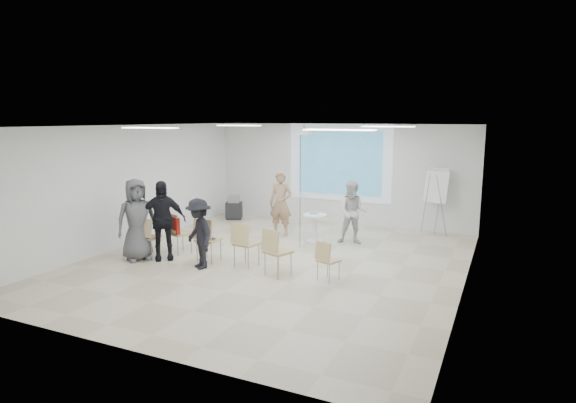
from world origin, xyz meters
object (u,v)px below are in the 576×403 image
at_px(av_cart, 234,208).
at_px(chair_far_left, 146,234).
at_px(player_right, 353,209).
at_px(audience_left, 162,215).
at_px(audience_outer, 137,215).
at_px(laptop, 209,238).
at_px(chair_left_inner, 206,237).
at_px(chair_right_inner, 275,248).
at_px(chair_center, 244,240).
at_px(pedestal_table, 315,226).
at_px(player_left, 281,199).
at_px(audience_mid, 199,229).
at_px(flipchart_easel, 436,186).
at_px(chair_right_far, 326,258).
at_px(chair_left_mid, 177,230).

bearing_deg(av_cart, chair_far_left, -108.19).
bearing_deg(player_right, audience_left, -152.06).
bearing_deg(audience_outer, laptop, -36.87).
height_order(chair_left_inner, chair_right_inner, chair_left_inner).
bearing_deg(chair_center, pedestal_table, 84.80).
bearing_deg(player_left, audience_mid, -100.87).
xyz_separation_m(audience_outer, flipchart_easel, (5.74, 5.24, 0.31)).
xyz_separation_m(pedestal_table, chair_right_far, (1.30, -2.68, 0.05)).
height_order(chair_left_mid, audience_mid, audience_mid).
relative_size(chair_left_mid, audience_mid, 0.57).
xyz_separation_m(player_left, chair_left_mid, (-1.43, -2.66, -0.43)).
height_order(chair_right_far, audience_outer, audience_outer).
relative_size(player_left, chair_center, 2.02).
bearing_deg(pedestal_table, audience_left, -132.27).
relative_size(chair_center, audience_outer, 0.48).
distance_m(chair_left_mid, audience_mid, 1.34).
bearing_deg(chair_center, chair_left_mid, -178.42).
xyz_separation_m(player_right, chair_left_mid, (-3.47, -2.66, -0.32)).
bearing_deg(chair_left_inner, av_cart, 113.50).
bearing_deg(chair_right_inner, chair_far_left, -159.09).
height_order(audience_left, audience_mid, audience_left).
xyz_separation_m(chair_left_mid, audience_outer, (-0.50, -0.75, 0.46)).
relative_size(chair_right_inner, av_cart, 1.32).
distance_m(player_right, audience_outer, 5.24).
height_order(chair_center, chair_right_far, chair_center).
bearing_deg(pedestal_table, av_cart, 154.01).
bearing_deg(pedestal_table, chair_left_inner, -120.22).
relative_size(chair_left_mid, chair_right_far, 1.22).
xyz_separation_m(chair_right_inner, laptop, (-1.80, 0.34, -0.05)).
relative_size(pedestal_table, chair_far_left, 0.81).
bearing_deg(laptop, chair_left_inner, 89.96).
distance_m(laptop, audience_outer, 1.70).
bearing_deg(audience_mid, audience_left, -156.64).
xyz_separation_m(chair_right_far, laptop, (-2.83, 0.16, 0.06)).
bearing_deg(pedestal_table, laptop, -121.26).
height_order(chair_far_left, chair_right_far, chair_far_left).
distance_m(chair_left_inner, chair_right_far, 2.84).
distance_m(player_right, chair_left_mid, 4.38).
distance_m(chair_left_inner, chair_right_inner, 1.82).
distance_m(player_left, chair_left_inner, 3.00).
distance_m(chair_far_left, chair_center, 2.39).
bearing_deg(av_cart, player_left, -54.24).
bearing_deg(audience_outer, chair_far_left, 7.47).
height_order(chair_center, audience_outer, audience_outer).
xyz_separation_m(chair_left_inner, audience_outer, (-1.53, -0.47, 0.45)).
relative_size(chair_left_mid, av_cart, 1.29).
bearing_deg(pedestal_table, chair_left_mid, -137.43).
distance_m(laptop, audience_left, 1.20).
bearing_deg(av_cart, chair_center, -80.23).
bearing_deg(chair_right_far, chair_left_inner, -160.65).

